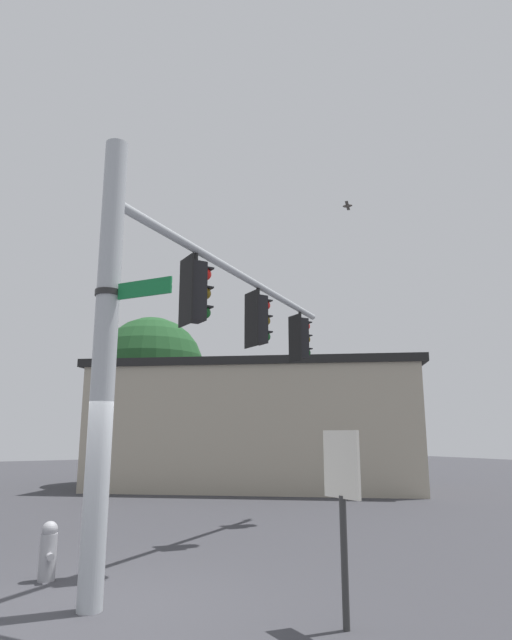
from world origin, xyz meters
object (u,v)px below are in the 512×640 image
traffic_light_nearest_pole (196,292)px  historical_marker (342,495)px  traffic_light_mid_outer (301,339)px  fire_hydrant (48,550)px  street_name_sign (121,291)px  traffic_light_mid_inner (259,320)px  bird_flying (347,206)px

traffic_light_nearest_pole → historical_marker: traffic_light_nearest_pole is taller
traffic_light_nearest_pole → traffic_light_mid_outer: size_ratio=1.00×
traffic_light_mid_outer → fire_hydrant: (2.40, -6.34, -4.10)m
traffic_light_nearest_pole → street_name_sign: size_ratio=1.27×
traffic_light_mid_outer → street_name_sign: bearing=-54.5°
traffic_light_mid_outer → historical_marker: 7.94m
traffic_light_nearest_pole → fire_hydrant: 4.61m
fire_hydrant → historical_marker: size_ratio=0.39×
traffic_light_mid_inner → traffic_light_mid_outer: (-1.44, 2.14, 0.00)m
traffic_light_mid_outer → bird_flying: bearing=101.4°
traffic_light_nearest_pole → traffic_light_mid_outer: bearing=123.9°
street_name_sign → bird_flying: bird_flying is taller
traffic_light_mid_inner → bird_flying: (-1.87, 4.27, 4.35)m
traffic_light_mid_outer → traffic_light_nearest_pole: bearing=-56.1°
traffic_light_mid_outer → fire_hydrant: traffic_light_mid_outer is taller
traffic_light_mid_inner → street_name_sign: traffic_light_mid_inner is taller
traffic_light_mid_inner → fire_hydrant: bearing=-77.1°
bird_flying → historical_marker: 11.65m
street_name_sign → traffic_light_mid_inner: bearing=126.4°
traffic_light_mid_inner → fire_hydrant: (0.96, -4.19, -4.10)m
traffic_light_mid_inner → street_name_sign: (2.85, -3.87, -0.56)m
traffic_light_nearest_pole → bird_flying: 8.43m
traffic_light_mid_inner → traffic_light_mid_outer: bearing=123.9°
street_name_sign → fire_hydrant: street_name_sign is taller
traffic_light_mid_inner → bird_flying: bearing=113.6°
historical_marker → traffic_light_nearest_pole: bearing=-173.2°
historical_marker → street_name_sign: bearing=-131.8°
street_name_sign → bird_flying: (-4.72, 8.14, 4.91)m
bird_flying → traffic_light_mid_inner: bearing=-66.4°
traffic_light_nearest_pole → traffic_light_mid_outer: same height
traffic_light_nearest_pole → bird_flying: (-3.31, 6.42, 4.35)m
traffic_light_mid_inner → street_name_sign: size_ratio=1.27×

